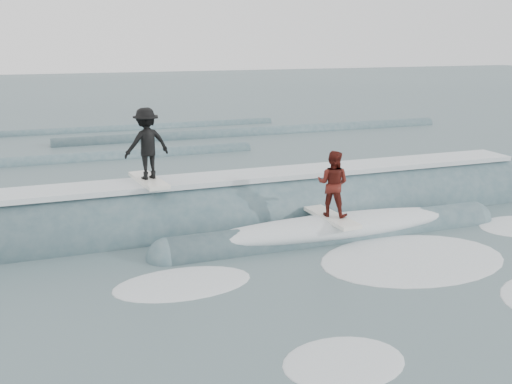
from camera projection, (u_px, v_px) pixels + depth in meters
name	position (u px, v px, depth m)	size (l,w,h in m)	color
ground	(296.00, 267.00, 13.17)	(160.00, 160.00, 0.00)	#3B5156
breaking_wave	(253.00, 221.00, 16.38)	(20.99, 4.09, 2.61)	#395560
surfer_black	(147.00, 146.00, 15.03)	(1.35, 2.06, 1.99)	white
surfer_red	(333.00, 187.00, 14.74)	(1.06, 2.04, 1.83)	silver
whitewater	(378.00, 273.00, 12.81)	(17.14, 6.88, 0.10)	white
far_swells	(145.00, 142.00, 28.98)	(35.17, 8.65, 0.80)	#395560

